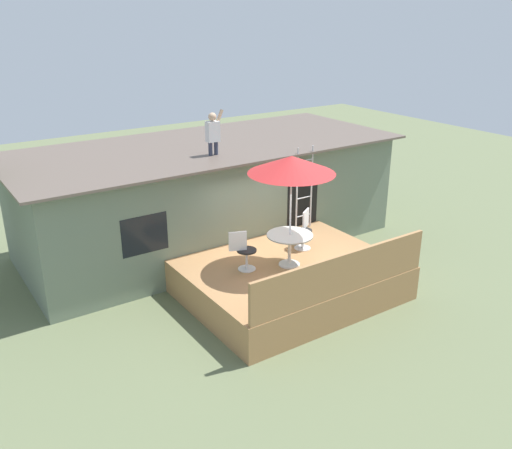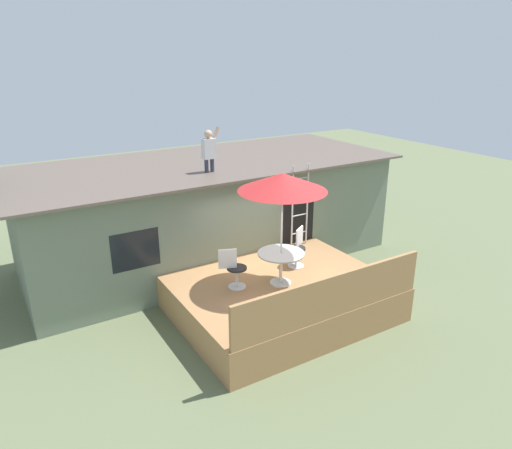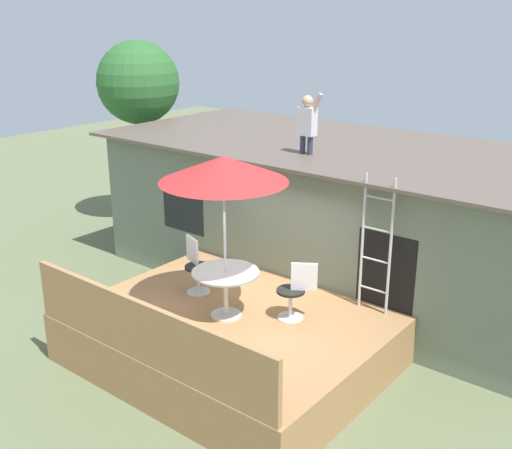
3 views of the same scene
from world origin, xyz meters
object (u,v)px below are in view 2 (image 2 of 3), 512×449
object	(u,v)px
step_ladder	(300,206)
patio_chair_left	(234,268)
person_figure	(209,148)
patio_umbrella	(283,182)
patio_chair_right	(297,248)
patio_table	(281,259)

from	to	relation	value
step_ladder	patio_chair_left	world-z (taller)	step_ladder
patio_chair_left	person_figure	bearing A→B (deg)	95.66
patio_umbrella	step_ladder	size ratio (longest dim) A/B	1.15
step_ladder	patio_chair_left	distance (m)	3.01
patio_chair_right	patio_umbrella	bearing A→B (deg)	0.00
patio_chair_left	patio_chair_right	xyz separation A→B (m)	(1.88, 0.22, 0.00)
step_ladder	person_figure	size ratio (longest dim) A/B	1.98
patio_umbrella	person_figure	size ratio (longest dim) A/B	2.29
patio_table	step_ladder	world-z (taller)	step_ladder
person_figure	patio_chair_right	size ratio (longest dim) A/B	1.21
patio_chair_left	patio_chair_right	world-z (taller)	same
person_figure	patio_chair_right	distance (m)	3.28
person_figure	patio_chair_right	world-z (taller)	person_figure
step_ladder	person_figure	xyz separation A→B (m)	(-2.05, 1.07, 1.56)
step_ladder	patio_table	bearing A→B (deg)	-136.26
patio_table	patio_umbrella	world-z (taller)	patio_umbrella
patio_umbrella	patio_chair_right	bearing A→B (deg)	34.06
patio_umbrella	step_ladder	distance (m)	2.64
person_figure	patio_umbrella	bearing A→B (deg)	-82.10
patio_chair_left	patio_umbrella	bearing A→B (deg)	0.00
patio_umbrella	patio_chair_left	bearing A→B (deg)	159.25
patio_table	patio_chair_right	xyz separation A→B (m)	(0.89, 0.60, -0.13)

